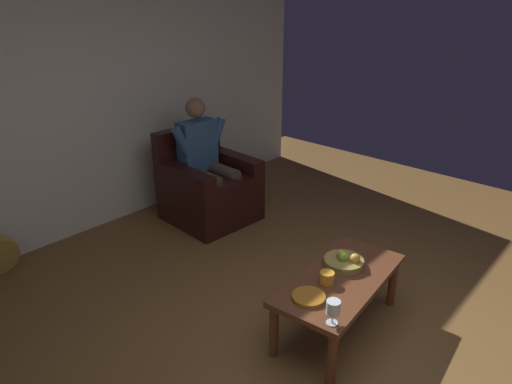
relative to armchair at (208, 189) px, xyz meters
The scene contains 9 objects.
ground_plane 2.50m from the armchair, 71.95° to the left, with size 7.31×7.31×0.00m, color brown.
wall_back 1.47m from the armchair, 42.97° to the right, with size 5.62×0.06×2.70m, color silver.
armchair is the anchor object (origin of this frame).
person_seated 0.34m from the armchair, 93.14° to the right, with size 0.66×0.62×1.24m.
coffee_table 2.05m from the armchair, 73.39° to the left, with size 1.11×0.62×0.42m.
wine_glass_near 2.43m from the armchair, 64.95° to the left, with size 0.08×0.08×0.15m.
fruit_bowl 1.96m from the armchair, 76.82° to the left, with size 0.28×0.28×0.11m.
decorative_dish 2.16m from the armchair, 64.66° to the left, with size 0.21×0.21×0.02m, color #AA661E.
candle_jar 2.07m from the armchair, 70.00° to the left, with size 0.09×0.09×0.08m, color gold.
Camera 1 is at (2.13, 0.94, 2.17)m, focal length 32.27 mm.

